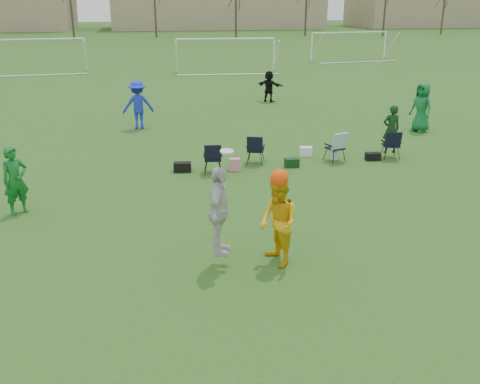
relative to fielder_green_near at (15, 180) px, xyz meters
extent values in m
plane|color=#25591B|center=(5.48, -4.99, -0.88)|extent=(260.00, 260.00, 0.00)
imported|color=#126824|center=(0.00, 0.00, 0.00)|extent=(0.77, 0.70, 1.76)
imported|color=#1A30C5|center=(3.03, 9.15, 0.13)|extent=(1.39, 0.92, 2.01)
imported|color=#126732|center=(14.47, 6.56, 0.12)|extent=(0.96, 1.15, 2.00)
imported|color=black|center=(9.85, 14.28, -0.06)|extent=(1.43, 1.39, 1.63)
imported|color=silver|center=(4.64, -3.81, 0.35)|extent=(0.73, 1.16, 1.83)
imported|color=yellow|center=(5.84, -3.87, 0.04)|extent=(0.89, 1.03, 1.84)
sphere|color=#FB490D|center=(5.84, -3.87, 0.99)|extent=(0.37, 0.37, 0.37)
cylinder|color=white|center=(4.82, -3.77, 1.56)|extent=(0.27, 0.27, 0.05)
imported|color=#0E3314|center=(11.57, 3.19, 0.10)|extent=(0.61, 0.40, 1.67)
cube|color=black|center=(4.38, 2.78, -0.73)|extent=(0.58, 0.36, 0.30)
cube|color=#CD8495|center=(6.04, 2.59, -0.68)|extent=(0.37, 0.25, 0.40)
cube|color=#0D3314|center=(7.94, 2.66, -0.74)|extent=(0.45, 0.28, 0.28)
cube|color=white|center=(8.76, 3.82, -0.72)|extent=(0.48, 0.39, 0.32)
cylinder|color=silver|center=(9.59, 3.25, -0.73)|extent=(0.26, 0.26, 0.30)
cube|color=black|center=(10.87, 2.92, -0.75)|extent=(0.52, 0.31, 0.26)
cube|color=black|center=(5.32, 2.50, -0.40)|extent=(0.66, 0.66, 0.96)
cube|color=black|center=(6.86, 3.28, -0.40)|extent=(0.76, 0.76, 0.96)
cube|color=black|center=(9.55, 3.08, -0.40)|extent=(0.76, 0.76, 0.96)
cube|color=black|center=(11.57, 3.09, -0.40)|extent=(0.69, 0.69, 0.96)
cylinder|color=white|center=(-0.88, 29.33, 0.32)|extent=(0.12, 0.12, 2.40)
cylinder|color=white|center=(-4.52, 29.01, 1.52)|extent=(7.28, 0.76, 0.12)
cylinder|color=white|center=(5.84, 27.26, 0.32)|extent=(0.12, 0.12, 2.40)
cylinder|color=white|center=(13.12, 26.75, 0.32)|extent=(0.12, 0.12, 2.40)
cylinder|color=white|center=(9.48, 27.01, 1.52)|extent=(7.29, 0.63, 0.12)
cylinder|color=white|center=(17.86, 32.50, 0.32)|extent=(0.12, 0.12, 2.40)
cylinder|color=white|center=(25.09, 33.52, 0.32)|extent=(0.12, 0.12, 2.40)
cylinder|color=white|center=(21.48, 33.01, 1.52)|extent=(7.25, 1.13, 0.12)
cylinder|color=#382B21|center=(-5.52, 63.51, 4.22)|extent=(0.28, 0.28, 10.20)
cylinder|color=#382B21|center=(16.48, 63.51, 3.62)|extent=(0.28, 0.28, 9.00)
cylinder|color=#382B21|center=(49.48, 66.51, 3.62)|extent=(0.28, 0.28, 9.00)
camera|label=1|loc=(3.34, -13.52, 4.30)|focal=40.00mm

